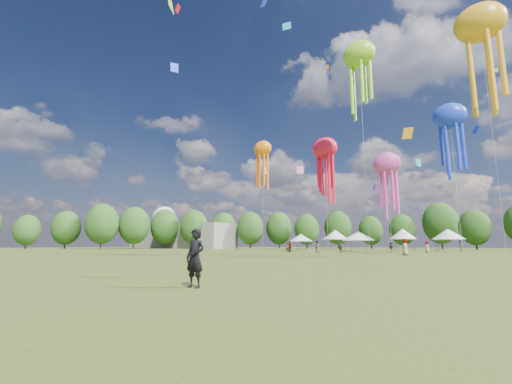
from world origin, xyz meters
The scene contains 10 objects.
ground centered at (0.00, 0.00, 0.00)m, with size 300.00×300.00×0.00m, color #384416.
observer_main centered at (6.75, -2.99, 0.83)m, with size 0.61×0.40×1.67m, color black.
spectator_near centered at (-5.73, 34.81, 0.88)m, with size 0.85×0.66×1.75m, color gray.
spectators_far centered at (0.95, 45.64, 0.88)m, with size 25.10×28.66×1.91m.
festival_tents centered at (-5.17, 55.36, 3.00)m, with size 34.05×12.07×4.30m.
show_kites centered at (4.79, 38.21, 21.80)m, with size 42.06×16.51×32.56m.
small_kites centered at (-1.15, 40.87, 31.10)m, with size 75.41×60.50×45.56m.
treeline centered at (-3.87, 62.51, 6.54)m, with size 201.57×95.24×13.43m.
hangar centered at (-72.00, 72.00, 4.00)m, with size 40.00×12.00×8.00m, color gray.
radome centered at (-88.00, 78.00, 9.99)m, with size 9.00×9.00×16.00m.
Camera 1 is at (13.53, -10.07, 1.20)m, focal length 23.27 mm.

